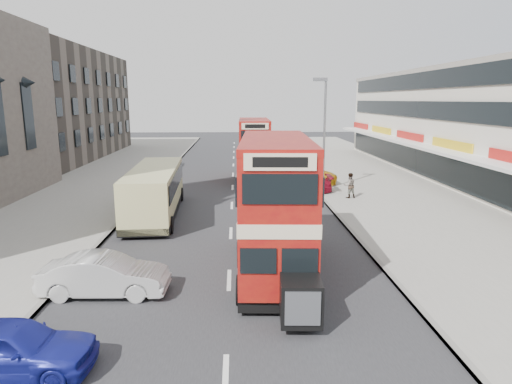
% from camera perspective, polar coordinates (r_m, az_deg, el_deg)
% --- Properties ---
extents(ground, '(160.00, 160.00, 0.00)m').
position_cam_1_polar(ground, '(15.22, -3.57, -14.09)').
color(ground, '#28282B').
rests_on(ground, ground).
extents(road_surface, '(12.00, 90.00, 0.01)m').
position_cam_1_polar(road_surface, '(34.35, -3.02, 0.59)').
color(road_surface, '#28282B').
rests_on(road_surface, ground).
extents(pavement_right, '(12.00, 90.00, 0.15)m').
position_cam_1_polar(pavement_right, '(36.27, 16.31, 0.84)').
color(pavement_right, gray).
rests_on(pavement_right, ground).
extents(pavement_left, '(12.00, 90.00, 0.15)m').
position_cam_1_polar(pavement_left, '(36.47, -22.22, 0.50)').
color(pavement_left, gray).
rests_on(pavement_left, ground).
extents(kerb_left, '(0.20, 90.00, 0.16)m').
position_cam_1_polar(kerb_left, '(34.93, -13.08, 0.61)').
color(kerb_left, gray).
rests_on(kerb_left, ground).
extents(kerb_right, '(0.20, 90.00, 0.16)m').
position_cam_1_polar(kerb_right, '(34.82, 7.07, 0.79)').
color(kerb_right, gray).
rests_on(kerb_right, ground).
extents(brick_terrace, '(14.00, 28.00, 12.00)m').
position_cam_1_polar(brick_terrace, '(56.31, -26.30, 9.90)').
color(brick_terrace, '#66594C').
rests_on(brick_terrace, ground).
extents(commercial_row, '(9.90, 46.20, 9.30)m').
position_cam_1_polar(commercial_row, '(40.79, 26.50, 7.80)').
color(commercial_row, beige).
rests_on(commercial_row, ground).
extents(street_lamp, '(1.00, 0.20, 8.12)m').
position_cam_1_polar(street_lamp, '(32.36, 8.62, 8.33)').
color(street_lamp, slate).
rests_on(street_lamp, ground).
extents(bus_main, '(2.97, 9.30, 5.06)m').
position_cam_1_polar(bus_main, '(17.05, 2.50, -1.73)').
color(bus_main, black).
rests_on(bus_main, ground).
extents(bus_second, '(2.59, 8.90, 4.88)m').
position_cam_1_polar(bus_second, '(37.21, -0.23, 5.46)').
color(bus_second, black).
rests_on(bus_second, ground).
extents(coach, '(2.96, 9.89, 2.59)m').
position_cam_1_polar(coach, '(26.40, -12.77, 0.30)').
color(coach, black).
rests_on(coach, ground).
extents(car_left_near, '(4.13, 1.76, 1.39)m').
position_cam_1_polar(car_left_near, '(12.98, -28.88, -17.01)').
color(car_left_near, navy).
rests_on(car_left_near, ground).
extents(car_left_front, '(4.37, 1.66, 1.42)m').
position_cam_1_polar(car_left_front, '(16.42, -18.77, -10.03)').
color(car_left_front, beige).
rests_on(car_left_front, ground).
extents(car_right_a, '(4.83, 2.01, 1.39)m').
position_cam_1_polar(car_right_a, '(31.93, 5.37, 0.97)').
color(car_right_a, maroon).
rests_on(car_right_a, ground).
extents(car_right_b, '(5.07, 2.60, 1.37)m').
position_cam_1_polar(car_right_b, '(34.95, 6.14, 1.87)').
color(car_right_b, gold).
rests_on(car_right_b, ground).
extents(car_right_c, '(4.21, 1.81, 1.42)m').
position_cam_1_polar(car_right_c, '(48.43, 3.24, 4.68)').
color(car_right_c, '#5A9AB4').
rests_on(car_right_c, ground).
extents(pedestrian_near, '(0.70, 0.54, 1.71)m').
position_cam_1_polar(pedestrian_near, '(30.48, 11.87, 0.84)').
color(pedestrian_near, gray).
rests_on(pedestrian_near, pavement_right).
extents(pedestrian_far, '(1.00, 0.44, 1.69)m').
position_cam_1_polar(pedestrian_far, '(46.54, 7.43, 4.67)').
color(pedestrian_far, gray).
rests_on(pedestrian_far, pavement_right).
extents(cyclist, '(0.76, 1.88, 2.10)m').
position_cam_1_polar(cyclist, '(34.44, 4.34, 1.78)').
color(cyclist, gray).
rests_on(cyclist, ground).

